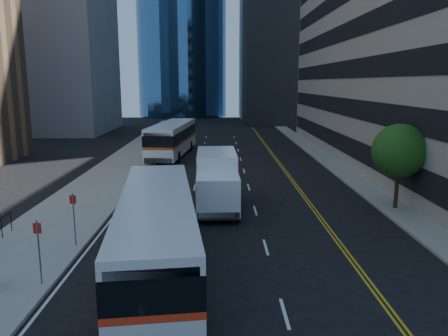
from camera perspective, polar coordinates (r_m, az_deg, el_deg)
name	(u,v)px	position (r m, az deg, el deg)	size (l,w,h in m)	color
ground	(259,265)	(19.07, 4.59, -12.48)	(160.00, 160.00, 0.00)	black
sidewalk_west	(130,160)	(43.96, -12.22, 0.97)	(5.00, 90.00, 0.15)	gray
sidewalk_east	(327,160)	(44.37, 13.28, 1.02)	(2.00, 90.00, 0.15)	gray
midrise_west	(45,16)	(74.87, -22.38, 17.90)	(18.00, 18.00, 35.00)	gray
street_tree	(399,151)	(27.85, 21.94, 2.09)	(3.20, 3.20, 5.10)	#332114
bus_front	(157,232)	(17.74, -8.74, -8.22)	(4.29, 12.95, 3.28)	silver
bus_rear	(172,138)	(46.41, -6.76, 3.91)	(4.18, 13.44, 3.41)	white
box_truck	(217,180)	(26.74, -0.93, -1.52)	(2.60, 7.08, 3.36)	white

